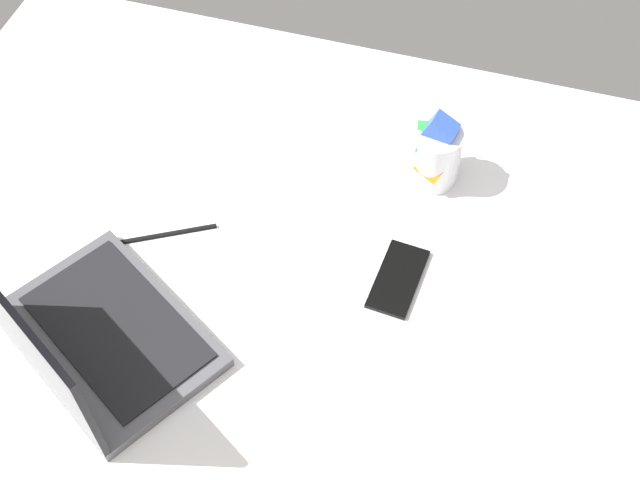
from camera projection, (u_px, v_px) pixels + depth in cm
name	position (u px, v px, depth cm)	size (l,w,h in cm)	color
bed_mattress	(350.00, 388.00, 136.86)	(180.00, 140.00, 18.00)	white
laptop	(88.00, 337.00, 127.14)	(40.14, 36.77, 23.00)	#4C4C51
snack_cup	(434.00, 153.00, 146.85)	(9.00, 10.49, 14.35)	silver
cell_phone	(398.00, 279.00, 138.18)	(6.80, 14.00, 0.80)	black
charger_cable	(167.00, 234.00, 143.68)	(17.00, 0.60, 0.60)	black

